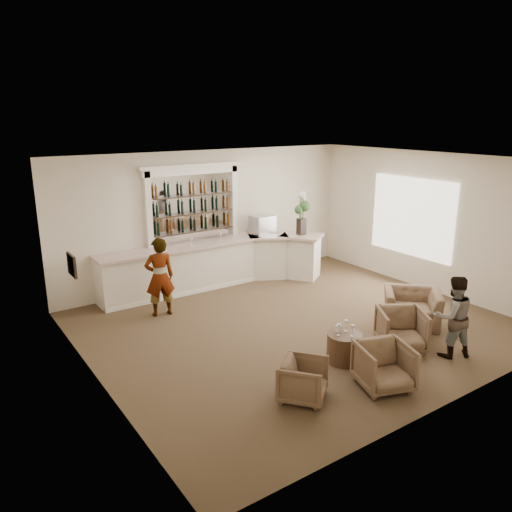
% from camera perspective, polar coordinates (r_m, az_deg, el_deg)
% --- Properties ---
extents(ground, '(8.00, 8.00, 0.00)m').
position_cam_1_polar(ground, '(10.25, 4.64, -7.87)').
color(ground, brown).
rests_on(ground, ground).
extents(room_shell, '(8.04, 7.02, 3.32)m').
position_cam_1_polar(room_shell, '(10.20, 3.14, 5.81)').
color(room_shell, beige).
rests_on(room_shell, ground).
extents(bar_counter, '(5.72, 1.80, 1.14)m').
position_cam_1_polar(bar_counter, '(12.29, -4.68, -0.94)').
color(bar_counter, silver).
rests_on(bar_counter, ground).
extents(back_bar_alcove, '(2.64, 0.25, 3.00)m').
position_cam_1_polar(back_bar_alcove, '(12.16, -7.20, 5.87)').
color(back_bar_alcove, white).
rests_on(back_bar_alcove, ground).
extents(cocktail_table, '(0.60, 0.60, 0.50)m').
position_cam_1_polar(cocktail_table, '(8.86, 10.04, -10.27)').
color(cocktail_table, '#513523').
rests_on(cocktail_table, ground).
extents(sommelier, '(0.68, 0.51, 1.69)m').
position_cam_1_polar(sommelier, '(10.62, -10.96, -2.36)').
color(sommelier, gray).
rests_on(sommelier, ground).
extents(guest, '(0.88, 0.80, 1.47)m').
position_cam_1_polar(guest, '(9.36, 21.58, -6.46)').
color(guest, gray).
rests_on(guest, ground).
extents(armchair_left, '(0.95, 0.95, 0.62)m').
position_cam_1_polar(armchair_left, '(7.67, 5.41, -13.92)').
color(armchair_left, brown).
rests_on(armchair_left, ground).
extents(armchair_center, '(0.99, 1.00, 0.72)m').
position_cam_1_polar(armchair_center, '(8.14, 14.43, -12.13)').
color(armchair_center, brown).
rests_on(armchair_center, ground).
extents(armchair_right, '(1.11, 1.12, 0.74)m').
position_cam_1_polar(armchair_right, '(9.49, 16.28, -8.04)').
color(armchair_right, brown).
rests_on(armchair_right, ground).
extents(armchair_far, '(1.44, 1.44, 0.71)m').
position_cam_1_polar(armchair_far, '(10.62, 17.38, -5.65)').
color(armchair_far, brown).
rests_on(armchair_far, ground).
extents(espresso_machine, '(0.57, 0.48, 0.49)m').
position_cam_1_polar(espresso_machine, '(12.83, 0.73, 3.57)').
color(espresso_machine, '#AEAEB3').
rests_on(espresso_machine, bar_counter).
extents(flower_vase, '(0.29, 0.29, 1.11)m').
position_cam_1_polar(flower_vase, '(12.78, 5.25, 5.19)').
color(flower_vase, black).
rests_on(flower_vase, bar_counter).
extents(wine_glass_bar_left, '(0.07, 0.07, 0.21)m').
position_cam_1_polar(wine_glass_bar_left, '(11.79, -7.37, 1.63)').
color(wine_glass_bar_left, white).
rests_on(wine_glass_bar_left, bar_counter).
extents(wine_glass_bar_right, '(0.07, 0.07, 0.21)m').
position_cam_1_polar(wine_glass_bar_right, '(12.23, -4.04, 2.25)').
color(wine_glass_bar_right, white).
rests_on(wine_glass_bar_right, bar_counter).
extents(wine_glass_tbl_a, '(0.07, 0.07, 0.21)m').
position_cam_1_polar(wine_glass_tbl_a, '(8.65, 9.43, -8.31)').
color(wine_glass_tbl_a, white).
rests_on(wine_glass_tbl_a, cocktail_table).
extents(wine_glass_tbl_b, '(0.07, 0.07, 0.21)m').
position_cam_1_polar(wine_glass_tbl_b, '(8.82, 10.25, -7.84)').
color(wine_glass_tbl_b, white).
rests_on(wine_glass_tbl_b, cocktail_table).
extents(wine_glass_tbl_c, '(0.07, 0.07, 0.21)m').
position_cam_1_polar(wine_glass_tbl_c, '(8.65, 10.95, -8.38)').
color(wine_glass_tbl_c, white).
rests_on(wine_glass_tbl_c, cocktail_table).
extents(napkin_holder, '(0.08, 0.08, 0.12)m').
position_cam_1_polar(napkin_holder, '(8.80, 9.40, -8.18)').
color(napkin_holder, white).
rests_on(napkin_holder, cocktail_table).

